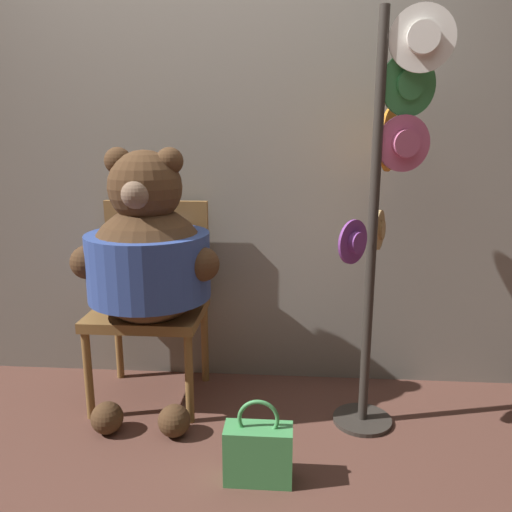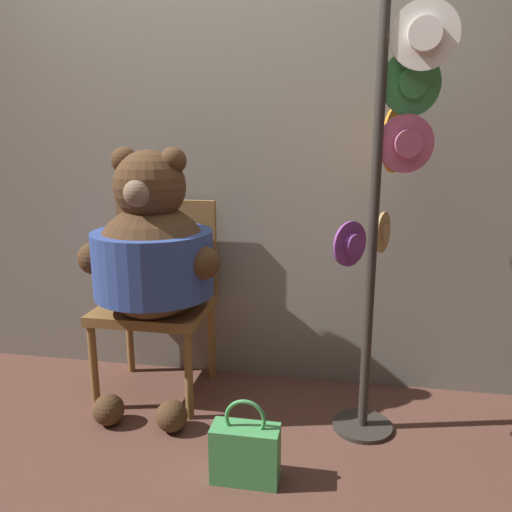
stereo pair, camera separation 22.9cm
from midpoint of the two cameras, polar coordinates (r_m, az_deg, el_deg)
ground_plane at (r=2.42m, az=-9.83°, el=-20.41°), size 14.00×14.00×0.00m
wall_back at (r=2.73m, az=-7.08°, el=9.86°), size 8.00×0.10×2.35m
chair at (r=2.67m, az=-14.20°, el=-4.06°), size 0.55×0.49×1.01m
teddy_bear at (r=2.45m, az=-14.86°, el=-0.25°), size 0.70×0.62×1.30m
hat_display_rack at (r=2.24m, az=11.85°, el=7.16°), size 0.45×0.49×1.86m
handbag_on_ground at (r=2.11m, az=-3.08°, el=-21.57°), size 0.27×0.12×0.35m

